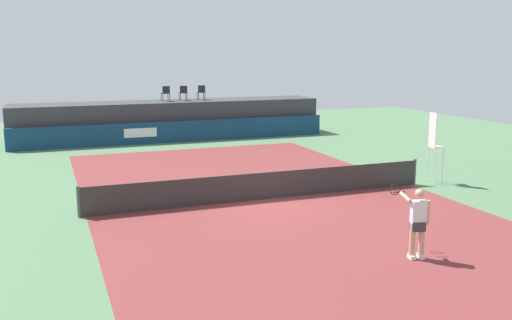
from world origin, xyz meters
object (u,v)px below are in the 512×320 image
at_px(net_post_far, 415,172).
at_px(spectator_chair_left, 183,92).
at_px(umpire_chair, 434,143).
at_px(net_post_near, 79,202).
at_px(spectator_chair_far_left, 166,93).
at_px(spectator_chair_center, 201,92).
at_px(tennis_player, 417,221).

bearing_deg(net_post_far, spectator_chair_left, 109.34).
bearing_deg(spectator_chair_left, umpire_chair, -67.93).
distance_m(spectator_chair_left, net_post_near, 16.98).
relative_size(spectator_chair_far_left, spectator_chair_center, 1.00).
height_order(spectator_chair_center, net_post_far, spectator_chair_center).
bearing_deg(tennis_player, net_post_far, 53.77).
distance_m(spectator_chair_left, net_post_far, 16.36).
height_order(umpire_chair, net_post_near, umpire_chair).
distance_m(spectator_chair_left, umpire_chair, 16.54).
distance_m(net_post_far, tennis_player, 8.18).
distance_m(umpire_chair, net_post_near, 13.27).
height_order(spectator_chair_left, net_post_near, spectator_chair_left).
bearing_deg(spectator_chair_left, spectator_chair_far_left, 178.63).
height_order(umpire_chair, tennis_player, umpire_chair).
relative_size(spectator_chair_far_left, spectator_chair_left, 1.00).
xyz_separation_m(umpire_chair, net_post_near, (-13.23, -0.00, -1.09)).
xyz_separation_m(spectator_chair_far_left, spectator_chair_center, (2.17, 0.03, 0.00)).
relative_size(umpire_chair, net_post_near, 2.76).
height_order(net_post_far, tennis_player, tennis_player).
bearing_deg(tennis_player, spectator_chair_far_left, 94.16).
bearing_deg(net_post_near, spectator_chair_far_left, 68.68).
xyz_separation_m(spectator_chair_left, net_post_near, (-7.03, -15.30, -2.19)).
bearing_deg(net_post_far, umpire_chair, 0.32).
relative_size(spectator_chair_far_left, tennis_player, 0.50).
distance_m(spectator_chair_left, tennis_player, 21.96).
bearing_deg(net_post_near, tennis_player, -41.02).
bearing_deg(spectator_chair_left, spectator_chair_center, 2.57).
bearing_deg(tennis_player, net_post_near, 138.98).
distance_m(spectator_chair_center, net_post_far, 16.07).
distance_m(spectator_chair_far_left, tennis_player, 22.04).
bearing_deg(tennis_player, umpire_chair, 49.37).
distance_m(net_post_near, tennis_player, 10.05).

